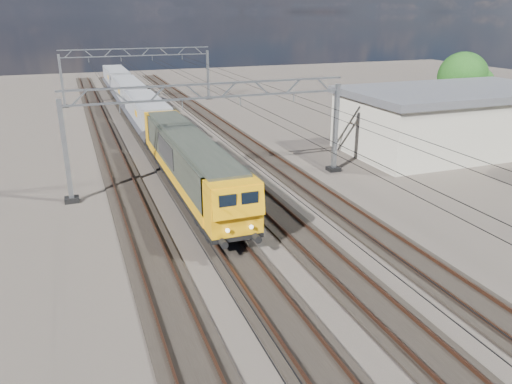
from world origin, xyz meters
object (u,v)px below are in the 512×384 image
object	(u,v)px
catenary_gantry_mid	(213,131)
hopper_wagon_lead	(147,114)
hopper_wagon_mid	(129,93)
locomotive	(189,161)
catenary_gantry_far	(138,73)
hopper_wagon_third	(117,79)
tree_far	(466,79)
industrial_shed	(451,119)

from	to	relation	value
catenary_gantry_mid	hopper_wagon_lead	world-z (taller)	catenary_gantry_mid
hopper_wagon_mid	locomotive	bearing A→B (deg)	-90.00
catenary_gantry_far	hopper_wagon_third	xyz separation A→B (m)	(-2.00, 8.79, -1.67)
tree_far	catenary_gantry_mid	bearing A→B (deg)	-162.11
locomotive	industrial_shed	distance (m)	24.23
hopper_wagon_mid	industrial_shed	size ratio (longest dim) A/B	0.70
tree_far	catenary_gantry_far	bearing A→B (deg)	139.15
catenary_gantry_mid	tree_far	distance (m)	31.87
catenary_gantry_mid	industrial_shed	bearing A→B (deg)	5.19
hopper_wagon_mid	catenary_gantry_far	bearing A→B (deg)	69.72
hopper_wagon_mid	hopper_wagon_third	world-z (taller)	same
catenary_gantry_far	industrial_shed	xyz separation A→B (m)	(22.00, -34.00, -1.18)
industrial_shed	hopper_wagon_third	bearing A→B (deg)	119.29
industrial_shed	tree_far	bearing A→B (deg)	43.12
catenary_gantry_far	tree_far	xyz separation A→B (m)	(30.32, -26.21, 0.99)
catenary_gantry_far	hopper_wagon_mid	bearing A→B (deg)	-110.28
locomotive	hopper_wagon_mid	size ratio (longest dim) A/B	1.62
catenary_gantry_far	hopper_wagon_mid	size ratio (longest dim) A/B	1.53
catenary_gantry_far	industrial_shed	distance (m)	40.51
catenary_gantry_far	catenary_gantry_mid	bearing A→B (deg)	-90.00
locomotive	hopper_wagon_mid	bearing A→B (deg)	90.00
catenary_gantry_mid	hopper_wagon_lead	distance (m)	16.59
hopper_wagon_third	catenary_gantry_mid	bearing A→B (deg)	-87.44
hopper_wagon_lead	hopper_wagon_mid	bearing A→B (deg)	90.00
catenary_gantry_mid	catenary_gantry_far	distance (m)	36.00
catenary_gantry_far	hopper_wagon_lead	bearing A→B (deg)	-95.82
hopper_wagon_third	tree_far	size ratio (longest dim) A/B	1.69
hopper_wagon_lead	tree_far	xyz separation A→B (m)	(32.32, -6.60, 2.66)
catenary_gantry_far	hopper_wagon_mid	xyz separation A→B (m)	(-2.00, -5.41, -1.67)
hopper_wagon_third	hopper_wagon_mid	bearing A→B (deg)	-90.00
industrial_shed	tree_far	xyz separation A→B (m)	(8.32, 7.79, 2.17)
industrial_shed	catenary_gantry_far	bearing A→B (deg)	122.91
industrial_shed	tree_far	size ratio (longest dim) A/B	2.42
locomotive	industrial_shed	size ratio (longest dim) A/B	1.13
locomotive	tree_far	size ratio (longest dim) A/B	2.75
catenary_gantry_far	industrial_shed	bearing A→B (deg)	-57.09
tree_far	locomotive	bearing A→B (deg)	-161.05
catenary_gantry_far	locomotive	size ratio (longest dim) A/B	0.94
catenary_gantry_mid	industrial_shed	distance (m)	22.12
catenary_gantry_mid	hopper_wagon_lead	xyz separation A→B (m)	(-2.00, 16.39, -1.67)
catenary_gantry_mid	industrial_shed	world-z (taller)	catenary_gantry_mid
hopper_wagon_mid	industrial_shed	distance (m)	37.33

